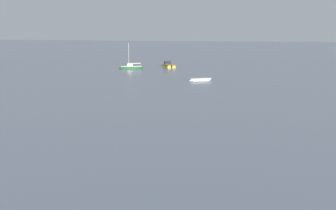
{
  "coord_description": "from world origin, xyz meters",
  "views": [
    {
      "loc": [
        1.65,
        -10.03,
        8.79
      ],
      "look_at": [
        -14.22,
        37.1,
        0.25
      ],
      "focal_mm": 45.57,
      "sensor_mm": 36.0,
      "label": 1
    }
  ],
  "objects": [
    {
      "name": "rowboat_moored_1",
      "position": [
        -17.48,
        65.1,
        0.18
      ],
      "size": [
        4.34,
        3.72,
        0.68
      ],
      "rotation": [
        0.0,
        0.0,
        3.77
      ],
      "color": "white",
      "rests_on": "ground"
    },
    {
      "name": "motorboat_moored_3",
      "position": [
        -32.77,
        92.1,
        0.33
      ],
      "size": [
        4.89,
        5.85,
        2.18
      ],
      "rotation": [
        0.0,
        0.0,
        2.17
      ],
      "color": "gold",
      "rests_on": "ground"
    },
    {
      "name": "sailboat_moored_1",
      "position": [
        -39.82,
        85.03,
        0.29
      ],
      "size": [
        6.05,
        4.35,
        6.59
      ],
      "rotation": [
        0.0,
        0.0,
        3.63
      ],
      "color": "#23602D",
      "rests_on": "ground"
    }
  ]
}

